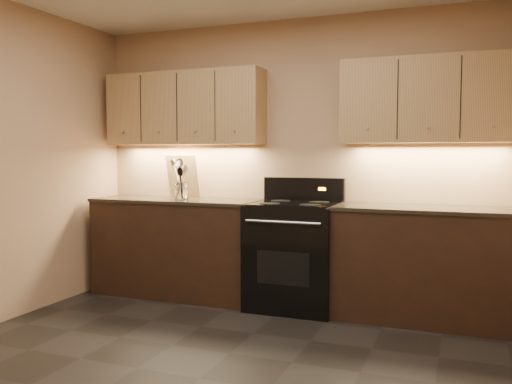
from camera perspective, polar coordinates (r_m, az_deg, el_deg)
floor at (r=3.48m, az=-5.93°, el=-18.95°), size 4.00×4.00×0.00m
wall_back at (r=5.07m, az=4.34°, el=3.36°), size 4.00×0.04×2.60m
counter_left at (r=5.30m, az=-8.19°, el=-5.71°), size 1.62×0.62×0.93m
counter_right at (r=4.64m, az=17.36°, el=-7.23°), size 1.46×0.62×0.93m
stove at (r=4.82m, az=4.10°, el=-6.49°), size 0.76×0.68×1.14m
upper_cab_left at (r=5.37m, az=-7.54°, el=8.71°), size 1.60×0.30×0.70m
upper_cab_right at (r=4.73m, az=17.82°, el=9.20°), size 1.44×0.30×0.70m
outlet_plate at (r=5.58m, az=-8.57°, el=1.53°), size 0.08×0.01×0.12m
utensil_crock at (r=5.14m, az=-7.84°, el=0.02°), size 0.14×0.14×0.16m
cutting_board at (r=5.47m, az=-7.68°, el=1.70°), size 0.34×0.13×0.42m
wooden_spoon at (r=5.15m, az=-8.23°, el=1.18°), size 0.13×0.14×0.33m
black_spoon at (r=5.15m, az=-7.76°, el=1.07°), size 0.09×0.16×0.31m
steel_spatula at (r=5.12m, az=-7.64°, el=1.56°), size 0.22×0.11×0.40m
steel_skimmer at (r=5.11m, az=-7.65°, el=1.41°), size 0.17×0.16×0.39m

